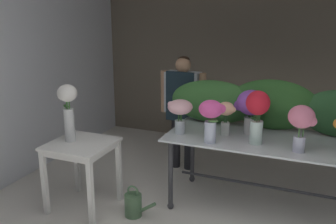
% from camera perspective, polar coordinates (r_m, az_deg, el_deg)
% --- Properties ---
extents(ground_plane, '(8.44, 8.44, 0.00)m').
position_cam_1_polar(ground_plane, '(4.50, 8.00, -12.53)').
color(ground_plane, silver).
extents(wall_back, '(5.09, 0.12, 2.93)m').
position_cam_1_polar(wall_back, '(5.89, 13.35, 8.88)').
color(wall_back, '#706656').
rests_on(wall_back, ground).
extents(wall_left, '(0.12, 3.96, 2.93)m').
position_cam_1_polar(wall_left, '(5.24, -19.58, 7.62)').
color(wall_left, silver).
rests_on(wall_left, ground).
extents(display_table_glass, '(1.99, 0.92, 0.82)m').
position_cam_1_polar(display_table_glass, '(4.02, 14.38, -5.49)').
color(display_table_glass, silver).
rests_on(display_table_glass, ground).
extents(side_table_white, '(0.64, 0.64, 0.75)m').
position_cam_1_polar(side_table_white, '(4.07, -13.08, -5.97)').
color(side_table_white, white).
rests_on(side_table_white, ground).
extents(florist, '(0.62, 0.24, 1.52)m').
position_cam_1_polar(florist, '(4.87, 2.25, 1.68)').
color(florist, '#232328').
rests_on(florist, ground).
extents(foliage_backdrop, '(2.23, 0.31, 0.56)m').
position_cam_1_polar(foliage_backdrop, '(4.25, 13.97, 0.99)').
color(foliage_backdrop, '#387033').
rests_on(foliage_backdrop, display_table_glass).
extents(vase_violet_lilies, '(0.34, 0.31, 0.47)m').
position_cam_1_polar(vase_violet_lilies, '(4.02, 12.54, 0.90)').
color(vase_violet_lilies, silver).
rests_on(vase_violet_lilies, display_table_glass).
extents(vase_fuchsia_roses, '(0.26, 0.24, 0.43)m').
position_cam_1_polar(vase_fuchsia_roses, '(3.68, 6.62, -0.60)').
color(vase_fuchsia_roses, silver).
rests_on(vase_fuchsia_roses, display_table_glass).
extents(vase_crimson_stock, '(0.23, 0.23, 0.53)m').
position_cam_1_polar(vase_crimson_stock, '(3.72, 13.44, 0.05)').
color(vase_crimson_stock, silver).
rests_on(vase_crimson_stock, display_table_glass).
extents(vase_blush_carnations, '(0.28, 0.26, 0.37)m').
position_cam_1_polar(vase_blush_carnations, '(3.94, 1.84, 0.20)').
color(vase_blush_carnations, silver).
rests_on(vase_blush_carnations, display_table_glass).
extents(vase_peach_ranunculus, '(0.20, 0.18, 0.36)m').
position_cam_1_polar(vase_peach_ranunculus, '(3.93, 8.82, -0.29)').
color(vase_peach_ranunculus, silver).
rests_on(vase_peach_ranunculus, display_table_glass).
extents(vase_rosy_hydrangea, '(0.26, 0.24, 0.45)m').
position_cam_1_polar(vase_rosy_hydrangea, '(3.63, 19.69, -1.35)').
color(vase_rosy_hydrangea, silver).
rests_on(vase_rosy_hydrangea, display_table_glass).
extents(vase_white_roses_tall, '(0.22, 0.20, 0.61)m').
position_cam_1_polar(vase_white_roses_tall, '(4.00, -15.03, 0.65)').
color(vase_white_roses_tall, silver).
rests_on(vase_white_roses_tall, side_table_white).
extents(watering_can, '(0.35, 0.18, 0.34)m').
position_cam_1_polar(watering_can, '(4.03, -5.27, -13.91)').
color(watering_can, '#4C704C').
rests_on(watering_can, ground).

